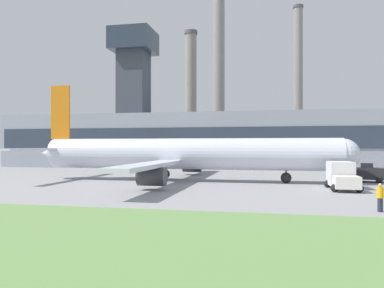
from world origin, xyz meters
TOP-DOWN VIEW (x-y plane):
  - ground_plane at (0.00, 0.00)m, footprint 400.00×400.00m
  - terminal_building at (-1.18, 26.55)m, footprint 78.32×14.01m
  - smokestack_left at (-11.11, 54.22)m, footprint 3.37×3.37m
  - smokestack_right at (-3.49, 51.50)m, footprint 3.28×3.28m
  - smokestack_far at (15.44, 52.93)m, footprint 2.48×2.48m
  - airplane at (-0.61, 0.37)m, footprint 35.77×32.69m
  - pushback_tug at (18.98, 3.35)m, footprint 3.78×3.09m
  - fuel_truck at (15.04, -4.34)m, footprint 2.69×5.13m
  - ground_crew_person at (15.15, -15.81)m, footprint 0.52×0.52m

SIDE VIEW (x-z plane):
  - ground_plane at x=0.00m, z-range 0.00..0.00m
  - ground_crew_person at x=15.15m, z-range 0.02..1.71m
  - pushback_tug at x=18.98m, z-range -0.10..1.92m
  - fuel_truck at x=15.04m, z-range -0.03..2.42m
  - airplane at x=-0.61m, z-range -2.55..8.45m
  - terminal_building at x=-1.18m, z-range -7.33..18.17m
  - smokestack_left at x=-11.11m, z-range 0.14..33.56m
  - smokestack_far at x=15.44m, z-range 0.10..37.58m
  - smokestack_right at x=-3.49m, z-range 0.13..43.17m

